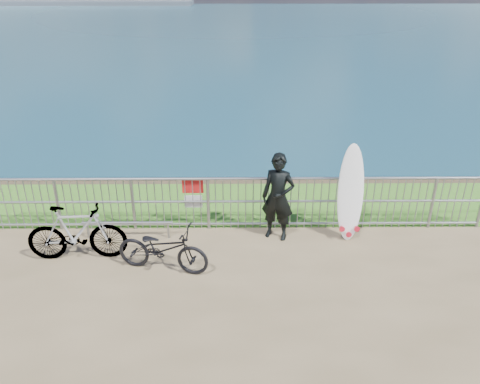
{
  "coord_description": "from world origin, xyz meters",
  "views": [
    {
      "loc": [
        0.06,
        -6.77,
        4.72
      ],
      "look_at": [
        0.13,
        1.2,
        1.0
      ],
      "focal_mm": 35.0,
      "sensor_mm": 36.0,
      "label": 1
    }
  ],
  "objects_px": {
    "surfer": "(278,197)",
    "bicycle_near": "(163,249)",
    "surfboard": "(350,196)",
    "bicycle_far": "(77,233)"
  },
  "relations": [
    {
      "from": "surfer",
      "to": "bicycle_far",
      "type": "xyz_separation_m",
      "value": [
        -3.65,
        -0.74,
        -0.34
      ]
    },
    {
      "from": "surfboard",
      "to": "bicycle_near",
      "type": "distance_m",
      "value": 3.66
    },
    {
      "from": "surfboard",
      "to": "bicycle_far",
      "type": "bearing_deg",
      "value": -171.47
    },
    {
      "from": "surfer",
      "to": "bicycle_near",
      "type": "height_order",
      "value": "surfer"
    },
    {
      "from": "surfer",
      "to": "surfboard",
      "type": "distance_m",
      "value": 1.38
    },
    {
      "from": "surfer",
      "to": "bicycle_near",
      "type": "bearing_deg",
      "value": -130.31
    },
    {
      "from": "bicycle_near",
      "to": "bicycle_far",
      "type": "distance_m",
      "value": 1.63
    },
    {
      "from": "surfer",
      "to": "bicycle_near",
      "type": "xyz_separation_m",
      "value": [
        -2.07,
        -1.12,
        -0.44
      ]
    },
    {
      "from": "surfer",
      "to": "bicycle_near",
      "type": "relative_size",
      "value": 1.06
    },
    {
      "from": "bicycle_near",
      "to": "surfboard",
      "type": "bearing_deg",
      "value": -58.29
    }
  ]
}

